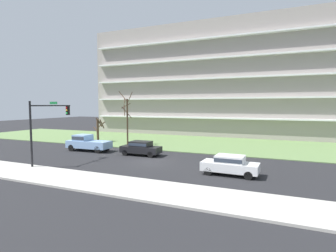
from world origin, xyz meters
name	(u,v)px	position (x,y,z in m)	size (l,w,h in m)	color
ground	(151,162)	(0.00, 0.00, 0.00)	(160.00, 160.00, 0.00)	#232326
sidewalk_curb_near	(99,183)	(0.00, -8.00, 0.07)	(80.00, 4.00, 0.15)	#BCB7AD
grass_lawn_strip	(194,143)	(0.00, 14.00, 0.04)	(80.00, 16.00, 0.08)	#66844C
apartment_building	(217,81)	(0.00, 27.76, 10.03)	(46.68, 12.48, 20.05)	#9E938C
tree_far_left	(98,129)	(-13.54, 9.34, 2.04)	(1.55, 1.56, 3.72)	#4C3828
tree_left	(127,118)	(-7.74, 8.09, 3.79)	(1.87, 1.94, 7.42)	#4C3828
sedan_white_near_left	(230,164)	(8.04, -2.00, 0.87)	(4.45, 1.94, 1.57)	white
sedan_black_center_left	(141,148)	(-2.48, 2.50, 0.87)	(4.44, 1.90, 1.57)	black
pickup_blue_center_right	(87,143)	(-9.86, 2.49, 1.02)	(5.47, 2.19, 1.95)	#8CB2E0
traffic_signal_mast	(46,122)	(-8.25, -4.96, 4.02)	(0.90, 4.79, 5.88)	black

